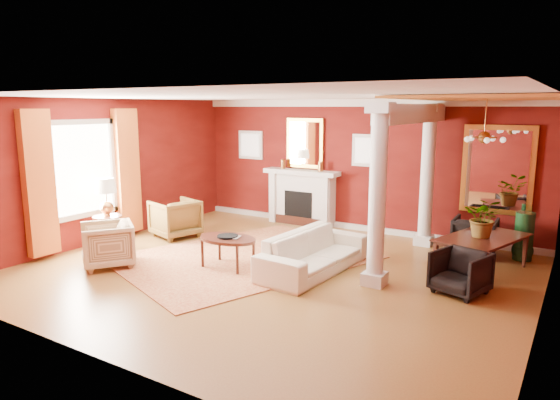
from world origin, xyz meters
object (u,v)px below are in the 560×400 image
Objects in this scene: armchair_leopard at (175,216)px; coffee_table at (228,240)px; armchair_stripe at (107,243)px; sofa at (314,246)px; side_table at (106,202)px; dining_table at (484,244)px.

armchair_leopard reaches higher than coffee_table.
armchair_stripe is at bearing 28.08° from armchair_leopard.
sofa is at bearing 63.08° from armchair_stripe.
side_table is (-4.09, -0.87, 0.47)m from sofa.
sofa is at bearing 99.48° from armchair_leopard.
sofa is 1.48m from coffee_table.
side_table is 0.81× the size of dining_table.
sofa is at bearing 138.63° from dining_table.
armchair_leopard is 1.04× the size of armchair_stripe.
coffee_table is (1.81, 1.04, 0.07)m from armchair_stripe.
armchair_stripe is 1.30m from side_table.
armchair_stripe is (0.42, -2.11, -0.02)m from armchair_leopard.
dining_table is (5.59, 3.11, 0.05)m from armchair_stripe.
armchair_leopard is 0.64× the size of side_table.
side_table is (-2.73, -0.27, 0.43)m from coffee_table.
sofa is at bearing 23.91° from coffee_table.
sofa is 3.57m from armchair_stripe.
sofa is 3.61m from armchair_leopard.
armchair_stripe is at bearing -39.95° from side_table.
sofa is at bearing 12.04° from side_table.
coffee_table is 2.78m from side_table.
armchair_stripe is 0.80× the size of coffee_table.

